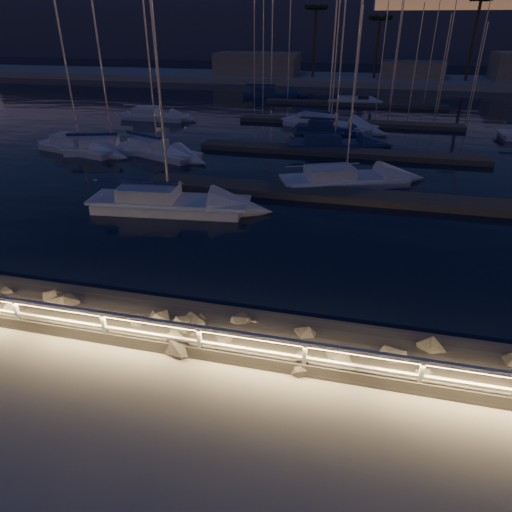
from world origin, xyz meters
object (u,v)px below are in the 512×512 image
object	(u,v)px
sailboat_b	(165,201)
sailboat_k	(326,123)
sailboat_j	(329,128)
sailboat_m	(270,93)
sailboat_c	(342,178)
sailboat_a	(78,146)
sailboat_i	(153,115)
sailboat_g	(332,143)
sailboat_n	(353,101)
sailboat_f	(156,149)
sailboat_e	(110,147)
guard_rail	(266,345)

from	to	relation	value
sailboat_b	sailboat_k	xyz separation A→B (m)	(6.33, 23.77, -0.00)
sailboat_b	sailboat_j	bearing A→B (deg)	66.62
sailboat_j	sailboat_k	world-z (taller)	sailboat_k
sailboat_b	sailboat_m	bearing A→B (deg)	88.07
sailboat_c	sailboat_m	world-z (taller)	sailboat_c
sailboat_b	sailboat_c	distance (m)	11.26
sailboat_a	sailboat_i	bearing A→B (deg)	105.68
sailboat_g	sailboat_i	world-z (taller)	sailboat_g
sailboat_m	sailboat_n	world-z (taller)	sailboat_m
sailboat_f	sailboat_j	distance (m)	16.81
sailboat_b	sailboat_e	size ratio (longest dim) A/B	1.14
sailboat_i	sailboat_n	distance (m)	24.95
sailboat_a	sailboat_f	distance (m)	6.45
sailboat_k	sailboat_m	bearing A→B (deg)	139.34
guard_rail	sailboat_m	world-z (taller)	sailboat_m
sailboat_e	sailboat_f	bearing A→B (deg)	-13.45
sailboat_m	sailboat_b	bearing A→B (deg)	-89.82
sailboat_k	sailboat_m	xyz separation A→B (m)	(-9.69, 19.24, 0.00)
sailboat_e	sailboat_m	distance (m)	33.20
sailboat_a	sailboat_j	world-z (taller)	sailboat_a
sailboat_k	sailboat_n	xyz separation A→B (m)	(1.83, 14.95, -0.08)
sailboat_f	sailboat_n	world-z (taller)	sailboat_f
sailboat_e	sailboat_m	size ratio (longest dim) A/B	0.96
sailboat_a	sailboat_m	world-z (taller)	sailboat_m
sailboat_c	sailboat_f	distance (m)	15.07
sailboat_n	guard_rail	bearing A→B (deg)	-94.75
sailboat_g	sailboat_a	bearing A→B (deg)	179.31
sailboat_j	sailboat_m	size ratio (longest dim) A/B	0.82
sailboat_c	sailboat_k	world-z (taller)	sailboat_k
guard_rail	sailboat_k	distance (m)	35.81
sailboat_n	sailboat_j	bearing A→B (deg)	-99.73
sailboat_j	sailboat_c	bearing A→B (deg)	-76.62
sailboat_b	sailboat_c	world-z (taller)	sailboat_b
sailboat_k	sailboat_j	bearing A→B (deg)	-52.35
sailboat_b	sailboat_g	bearing A→B (deg)	57.87
sailboat_e	sailboat_g	distance (m)	17.69
sailboat_c	sailboat_i	xyz separation A→B (m)	(-20.96, 17.20, 0.01)
sailboat_f	sailboat_g	size ratio (longest dim) A/B	1.00
guard_rail	sailboat_i	xyz separation A→B (m)	(-20.13, 35.78, -0.93)
guard_rail	sailboat_a	size ratio (longest dim) A/B	3.38
sailboat_g	sailboat_n	xyz separation A→B (m)	(0.53, 22.89, -0.02)
sailboat_f	sailboat_j	size ratio (longest dim) A/B	1.17
sailboat_j	sailboat_i	bearing A→B (deg)	179.70
sailboat_g	sailboat_f	bearing A→B (deg)	-175.20
sailboat_k	sailboat_g	bearing A→B (deg)	-58.09
sailboat_m	sailboat_a	bearing A→B (deg)	-108.73
sailboat_a	sailboat_n	world-z (taller)	sailboat_a
sailboat_c	sailboat_f	world-z (taller)	sailboat_c
sailboat_a	sailboat_k	world-z (taller)	sailboat_k
sailboat_f	sailboat_k	distance (m)	17.67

